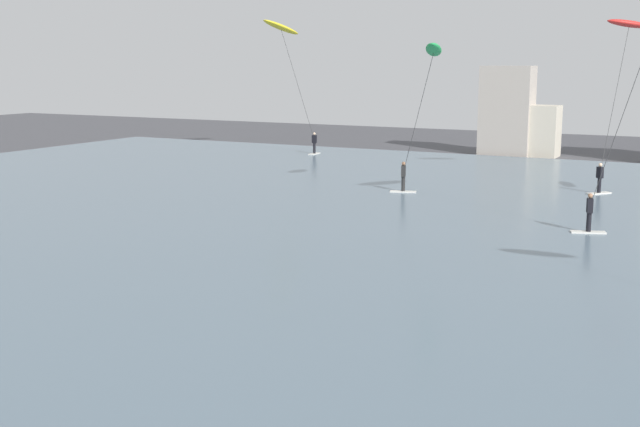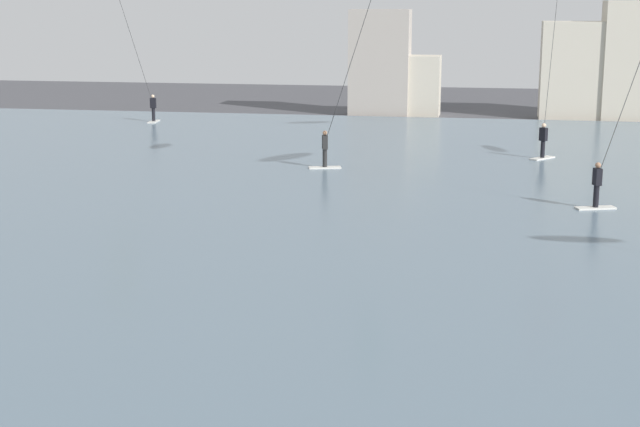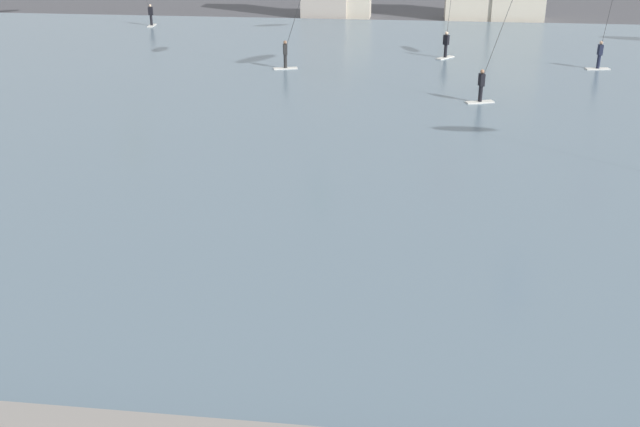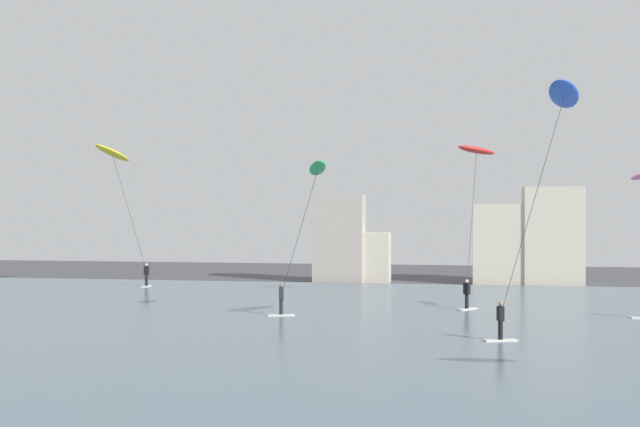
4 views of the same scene
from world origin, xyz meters
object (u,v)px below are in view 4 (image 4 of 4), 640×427
(kitesurfer_yellow, at_px, (115,163))
(kitesurfer_blue, at_px, (559,112))
(kitesurfer_red, at_px, (475,170))
(kitesurfer_green, at_px, (312,190))

(kitesurfer_yellow, xyz_separation_m, kitesurfer_blue, (27.65, -19.00, 0.75))
(kitesurfer_blue, bearing_deg, kitesurfer_yellow, 145.50)
(kitesurfer_blue, xyz_separation_m, kitesurfer_red, (-3.21, 13.74, -1.68))
(kitesurfer_yellow, distance_m, kitesurfer_green, 21.65)
(kitesurfer_green, height_order, kitesurfer_red, kitesurfer_red)
(kitesurfer_green, relative_size, kitesurfer_blue, 0.74)
(kitesurfer_green, xyz_separation_m, kitesurfer_blue, (11.25, -5.06, 3.03))
(kitesurfer_yellow, bearing_deg, kitesurfer_red, -12.16)
(kitesurfer_yellow, distance_m, kitesurfer_red, 25.01)
(kitesurfer_yellow, relative_size, kitesurfer_blue, 0.94)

